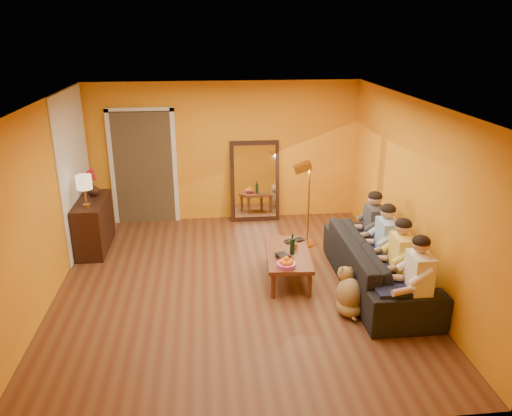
{
  "coord_description": "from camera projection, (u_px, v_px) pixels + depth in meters",
  "views": [
    {
      "loc": [
        -0.36,
        -6.33,
        3.52
      ],
      "look_at": [
        0.35,
        0.5,
        1.0
      ],
      "focal_mm": 35.0,
      "sensor_mm": 36.0,
      "label": 1
    }
  ],
  "objects": [
    {
      "name": "table_lamp",
      "position": [
        85.0,
        191.0,
        7.73
      ],
      "size": [
        0.24,
        0.24,
        0.51
      ],
      "primitive_type": null,
      "color": "beige",
      "rests_on": "sideboard"
    },
    {
      "name": "mirror_glass",
      "position": [
        255.0,
        182.0,
        9.37
      ],
      "size": [
        0.78,
        0.21,
        1.35
      ],
      "primitive_type": "cube",
      "rotation": [
        -0.14,
        0.0,
        0.0
      ],
      "color": "white",
      "rests_on": "mirror_frame"
    },
    {
      "name": "door_jamb_left",
      "position": [
        112.0,
        169.0,
        9.13
      ],
      "size": [
        0.08,
        0.06,
        2.2
      ],
      "primitive_type": "cube",
      "color": "white",
      "rests_on": "wall_back"
    },
    {
      "name": "white_accent",
      "position": [
        75.0,
        171.0,
        8.1
      ],
      "size": [
        0.02,
        1.9,
        2.58
      ],
      "primitive_type": "cube",
      "color": "white",
      "rests_on": "wall_left"
    },
    {
      "name": "sofa",
      "position": [
        378.0,
        264.0,
        7.01
      ],
      "size": [
        2.49,
        0.97,
        0.73
      ],
      "primitive_type": "imported",
      "rotation": [
        0.0,
        0.0,
        1.57
      ],
      "color": "black",
      "rests_on": "floor"
    },
    {
      "name": "sideboard",
      "position": [
        94.0,
        225.0,
        8.24
      ],
      "size": [
        0.44,
        1.18,
        0.85
      ],
      "primitive_type": "cube",
      "color": "black",
      "rests_on": "floor"
    },
    {
      "name": "mirror_frame",
      "position": [
        255.0,
        181.0,
        9.41
      ],
      "size": [
        0.92,
        0.27,
        1.51
      ],
      "primitive_type": "cube",
      "rotation": [
        -0.14,
        0.0,
        0.0
      ],
      "color": "black",
      "rests_on": "floor"
    },
    {
      "name": "laptop",
      "position": [
        296.0,
        242.0,
        7.57
      ],
      "size": [
        0.38,
        0.31,
        0.03
      ],
      "primitive_type": "imported",
      "rotation": [
        0.0,
        0.0,
        0.37
      ],
      "color": "black",
      "rests_on": "coffee_table"
    },
    {
      "name": "door_header",
      "position": [
        139.0,
        110.0,
        8.81
      ],
      "size": [
        1.22,
        0.06,
        0.08
      ],
      "primitive_type": "cube",
      "color": "white",
      "rests_on": "wall_back"
    },
    {
      "name": "book_lower",
      "position": [
        278.0,
        259.0,
        7.02
      ],
      "size": [
        0.23,
        0.27,
        0.02
      ],
      "primitive_type": "imported",
      "rotation": [
        0.0,
        0.0,
        0.28
      ],
      "color": "black",
      "rests_on": "coffee_table"
    },
    {
      "name": "flowers",
      "position": [
        92.0,
        175.0,
        8.2
      ],
      "size": [
        0.17,
        0.17,
        0.48
      ],
      "primitive_type": null,
      "color": "red",
      "rests_on": "vase"
    },
    {
      "name": "wine_bottle",
      "position": [
        292.0,
        244.0,
        7.14
      ],
      "size": [
        0.07,
        0.07,
        0.31
      ],
      "primitive_type": "cylinder",
      "color": "black",
      "rests_on": "coffee_table"
    },
    {
      "name": "person_far_left",
      "position": [
        418.0,
        282.0,
        6.0
      ],
      "size": [
        0.7,
        0.44,
        1.22
      ],
      "primitive_type": null,
      "color": "white",
      "rests_on": "sofa"
    },
    {
      "name": "person_far_right",
      "position": [
        373.0,
        230.0,
        7.54
      ],
      "size": [
        0.7,
        0.44,
        1.22
      ],
      "primitive_type": null,
      "color": "#333439",
      "rests_on": "sofa"
    },
    {
      "name": "floor_lamp",
      "position": [
        309.0,
        206.0,
        8.24
      ],
      "size": [
        0.32,
        0.26,
        1.44
      ],
      "primitive_type": null,
      "rotation": [
        0.0,
        0.0,
        -0.07
      ],
      "color": "gold",
      "rests_on": "floor"
    },
    {
      "name": "fruit_bowl",
      "position": [
        286.0,
        262.0,
        6.77
      ],
      "size": [
        0.26,
        0.26,
        0.16
      ],
      "primitive_type": null,
      "color": "#D74C9F",
      "rests_on": "coffee_table"
    },
    {
      "name": "person_mid_left",
      "position": [
        401.0,
        262.0,
        6.51
      ],
      "size": [
        0.7,
        0.44,
        1.22
      ],
      "primitive_type": null,
      "color": "#ECCF4E",
      "rests_on": "sofa"
    },
    {
      "name": "coffee_table",
      "position": [
        288.0,
        266.0,
        7.3
      ],
      "size": [
        0.71,
        1.26,
        0.42
      ],
      "primitive_type": null,
      "rotation": [
        0.0,
        0.0,
        -0.08
      ],
      "color": "brown",
      "rests_on": "floor"
    },
    {
      "name": "tumbler",
      "position": [
        295.0,
        246.0,
        7.34
      ],
      "size": [
        0.11,
        0.11,
        0.09
      ],
      "primitive_type": "imported",
      "rotation": [
        0.0,
        0.0,
        -0.18
      ],
      "color": "#B27F3F",
      "rests_on": "coffee_table"
    },
    {
      "name": "door_jamb_right",
      "position": [
        175.0,
        167.0,
        9.24
      ],
      "size": [
        0.08,
        0.06,
        2.2
      ],
      "primitive_type": "cube",
      "color": "white",
      "rests_on": "wall_back"
    },
    {
      "name": "dog",
      "position": [
        349.0,
        291.0,
        6.4
      ],
      "size": [
        0.41,
        0.57,
        0.62
      ],
      "primitive_type": null,
      "rotation": [
        0.0,
        0.0,
        0.14
      ],
      "color": "#A5834A",
      "rests_on": "floor"
    },
    {
      "name": "book_mid",
      "position": [
        278.0,
        257.0,
        7.03
      ],
      "size": [
        0.17,
        0.23,
        0.02
      ],
      "primitive_type": "imported",
      "rotation": [
        0.0,
        0.0,
        0.01
      ],
      "color": "red",
      "rests_on": "book_lower"
    },
    {
      "name": "doorway_recess",
      "position": [
        144.0,
        166.0,
        9.29
      ],
      "size": [
        1.06,
        0.3,
        2.1
      ],
      "primitive_type": "cube",
      "color": "#3F2D19",
      "rests_on": "floor"
    },
    {
      "name": "book_upper",
      "position": [
        278.0,
        256.0,
        7.0
      ],
      "size": [
        0.22,
        0.25,
        0.02
      ],
      "primitive_type": "imported",
      "rotation": [
        0.0,
        0.0,
        0.37
      ],
      "color": "black",
      "rests_on": "book_mid"
    },
    {
      "name": "vase",
      "position": [
        93.0,
        189.0,
        8.29
      ],
      "size": [
        0.2,
        0.2,
        0.21
      ],
      "primitive_type": "imported",
      "color": "black",
      "rests_on": "sideboard"
    },
    {
      "name": "person_mid_right",
      "position": [
        386.0,
        245.0,
        7.03
      ],
      "size": [
        0.7,
        0.44,
        1.22
      ],
      "primitive_type": null,
      "color": "#92B2E3",
      "rests_on": "sofa"
    },
    {
      "name": "room_shell",
      "position": [
        232.0,
        192.0,
        7.06
      ],
      "size": [
        5.0,
        5.5,
        2.6
      ],
      "color": "brown",
      "rests_on": "ground"
    }
  ]
}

